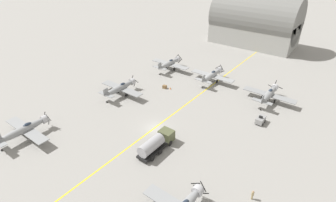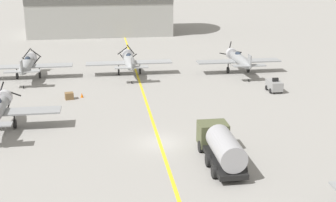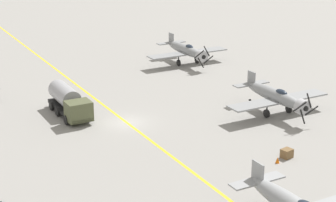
{
  "view_description": "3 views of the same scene",
  "coord_description": "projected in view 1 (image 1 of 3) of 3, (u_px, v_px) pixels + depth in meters",
  "views": [
    {
      "loc": [
        27.57,
        -32.23,
        31.03
      ],
      "look_at": [
        -1.28,
        6.02,
        2.91
      ],
      "focal_mm": 28.0,
      "sensor_mm": 36.0,
      "label": 1
    },
    {
      "loc": [
        -4.93,
        -38.98,
        16.54
      ],
      "look_at": [
        1.52,
        5.2,
        2.27
      ],
      "focal_mm": 50.0,
      "sensor_mm": 36.0,
      "label": 2
    },
    {
      "loc": [
        22.2,
        49.46,
        20.82
      ],
      "look_at": [
        -2.51,
        4.29,
        3.23
      ],
      "focal_mm": 60.0,
      "sensor_mm": 36.0,
      "label": 3
    }
  ],
  "objects": [
    {
      "name": "traffic_cone",
      "position": [
        170.0,
        88.0,
        66.35
      ],
      "size": [
        0.36,
        0.36,
        0.55
      ],
      "primitive_type": "cone",
      "color": "orange",
      "rests_on": "ground"
    },
    {
      "name": "supply_crate_by_tanker",
      "position": [
        165.0,
        87.0,
        66.68
      ],
      "size": [
        1.09,
        0.96,
        0.8
      ],
      "primitive_type": "cube",
      "rotation": [
        0.0,
        0.0,
        0.18
      ],
      "color": "brown",
      "rests_on": "ground"
    },
    {
      "name": "airplane_near_left",
      "position": [
        24.0,
        129.0,
        48.38
      ],
      "size": [
        12.0,
        9.98,
        3.65
      ],
      "rotation": [
        0.0,
        0.0,
        -0.13
      ],
      "color": "gray",
      "rests_on": "ground"
    },
    {
      "name": "ground_plane",
      "position": [
        155.0,
        128.0,
        52.21
      ],
      "size": [
        400.0,
        400.0,
        0.0
      ],
      "primitive_type": "plane",
      "color": "gray"
    },
    {
      "name": "taxiway_stripe",
      "position": [
        155.0,
        128.0,
        52.21
      ],
      "size": [
        0.3,
        160.0,
        0.01
      ],
      "primitive_type": "cube",
      "color": "yellow",
      "rests_on": "ground"
    },
    {
      "name": "airplane_far_left",
      "position": [
        169.0,
        63.0,
        75.95
      ],
      "size": [
        12.0,
        9.98,
        3.65
      ],
      "rotation": [
        0.0,
        0.0,
        0.2
      ],
      "color": "gray",
      "rests_on": "ground"
    },
    {
      "name": "hangar",
      "position": [
        255.0,
        23.0,
        93.38
      ],
      "size": [
        29.16,
        15.6,
        17.56
      ],
      "color": "#9E9E99",
      "rests_on": "ground"
    },
    {
      "name": "ground_crew_walking",
      "position": [
        253.0,
        195.0,
        36.96
      ],
      "size": [
        0.36,
        0.36,
        1.67
      ],
      "color": "tan",
      "rests_on": "ground"
    },
    {
      "name": "fuel_tanker",
      "position": [
        156.0,
        143.0,
        45.76
      ],
      "size": [
        2.68,
        8.0,
        2.98
      ],
      "color": "black",
      "rests_on": "ground"
    },
    {
      "name": "tow_tractor",
      "position": [
        261.0,
        120.0,
        53.24
      ],
      "size": [
        1.57,
        2.6,
        1.79
      ],
      "color": "gray",
      "rests_on": "ground"
    },
    {
      "name": "airplane_far_center",
      "position": [
        212.0,
        75.0,
        68.92
      ],
      "size": [
        12.0,
        9.98,
        3.65
      ],
      "rotation": [
        0.0,
        0.0,
        -0.16
      ],
      "color": "#95989A",
      "rests_on": "ground"
    },
    {
      "name": "airplane_mid_left",
      "position": [
        120.0,
        88.0,
        62.74
      ],
      "size": [
        12.0,
        9.98,
        3.69
      ],
      "rotation": [
        0.0,
        0.0,
        0.17
      ],
      "color": "gray",
      "rests_on": "ground"
    },
    {
      "name": "airplane_far_right",
      "position": [
        269.0,
        94.0,
        59.99
      ],
      "size": [
        12.0,
        9.98,
        3.78
      ],
      "rotation": [
        0.0,
        0.0,
        -0.29
      ],
      "color": "gray",
      "rests_on": "ground"
    }
  ]
}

